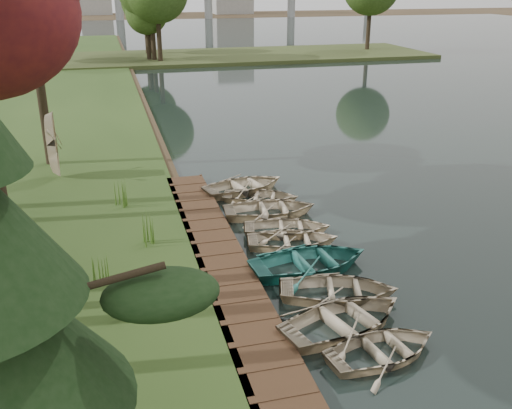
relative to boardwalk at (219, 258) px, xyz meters
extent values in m
plane|color=#3D2F1D|center=(1.60, 0.00, -0.15)|extent=(300.00, 300.00, 0.00)
cube|color=#3D2717|center=(0.00, 0.00, 0.00)|extent=(1.60, 16.00, 0.30)
cube|color=#36411C|center=(9.60, 50.00, 0.08)|extent=(50.00, 14.00, 0.45)
cylinder|color=black|center=(-7.07, 50.00, 2.70)|extent=(0.50, 0.50, 4.80)
sphere|color=#324C19|center=(-7.07, 50.00, 6.30)|extent=(5.60, 5.60, 5.60)
cylinder|color=black|center=(-0.40, 50.00, 2.70)|extent=(0.50, 0.50, 4.80)
sphere|color=#324C19|center=(-0.40, 50.00, 6.30)|extent=(5.60, 5.60, 5.60)
cylinder|color=black|center=(6.27, 50.00, 2.70)|extent=(0.50, 0.50, 4.80)
sphere|color=#324C19|center=(6.27, 50.00, 6.30)|extent=(5.60, 5.60, 5.60)
cylinder|color=black|center=(12.93, 50.00, 2.70)|extent=(0.50, 0.50, 4.80)
cylinder|color=black|center=(19.60, 50.00, 2.70)|extent=(0.50, 0.50, 4.80)
cylinder|color=black|center=(26.27, 50.00, 2.70)|extent=(0.50, 0.50, 4.80)
cylinder|color=#A5A5A0|center=(-18.40, 120.00, 3.85)|extent=(1.80, 1.80, 8.00)
cylinder|color=#A5A5A0|center=(1.60, 120.00, 3.85)|extent=(1.80, 1.80, 8.00)
cylinder|color=#A5A5A0|center=(21.60, 120.00, 3.85)|extent=(1.80, 1.80, 8.00)
cylinder|color=#A5A5A0|center=(41.60, 120.00, 3.85)|extent=(1.80, 1.80, 8.00)
imported|color=#BFAC8B|center=(2.83, -6.04, 0.21)|extent=(3.29, 2.59, 0.62)
imported|color=#BFAC8B|center=(2.41, -4.69, 0.28)|extent=(4.22, 3.50, 0.76)
imported|color=#BFAC8B|center=(2.83, -3.22, 0.25)|extent=(3.95, 3.30, 0.70)
imported|color=#2B776C|center=(2.63, -1.41, 0.30)|extent=(4.08, 3.08, 0.80)
imported|color=#BFAC8B|center=(2.63, 0.38, 0.23)|extent=(3.49, 2.77, 0.65)
imported|color=#BFAC8B|center=(2.76, 1.39, 0.22)|extent=(3.53, 2.86, 0.65)
imported|color=#BFAC8B|center=(2.62, 3.16, 0.27)|extent=(3.77, 2.83, 0.74)
imported|color=#BFAC8B|center=(2.67, 4.68, 0.22)|extent=(3.65, 3.14, 0.64)
imported|color=#BFAC8B|center=(2.31, 6.02, 0.28)|extent=(4.20, 3.47, 0.75)
imported|color=#BFAC8B|center=(-5.47, 9.35, 0.45)|extent=(2.95, 2.14, 0.60)
cylinder|color=black|center=(-5.96, 11.65, 4.69)|extent=(0.42, 0.42, 9.07)
cone|color=#3F661E|center=(-3.06, -2.93, 0.68)|extent=(0.60, 0.60, 1.06)
cone|color=#3F661E|center=(-3.70, -0.97, 0.60)|extent=(0.60, 0.60, 0.89)
cone|color=#3F661E|center=(-2.13, 1.33, 0.68)|extent=(0.60, 0.60, 1.06)
cone|color=#3F661E|center=(-2.91, 5.05, 0.68)|extent=(0.60, 0.60, 1.06)
camera|label=1|loc=(-3.08, -16.36, 8.45)|focal=40.00mm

